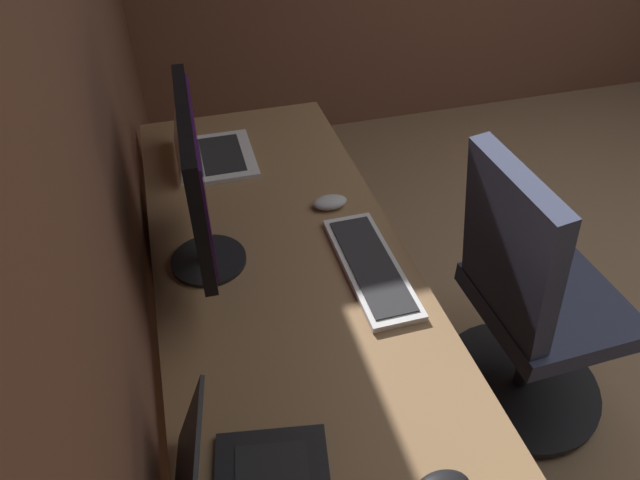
{
  "coord_description": "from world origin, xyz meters",
  "views": [
    {
      "loc": [
        -0.88,
        1.89,
        1.75
      ],
      "look_at": [
        0.03,
        1.64,
        0.95
      ],
      "focal_mm": 31.57,
      "sensor_mm": 36.0,
      "label": 1
    }
  ],
  "objects_px": {
    "laptop_left": "(206,147)",
    "office_chair": "(528,310)",
    "monitor_primary": "(196,183)",
    "drawer_pedestal": "(259,282)",
    "keyboard_main": "(371,266)",
    "mouse_spare": "(330,202)"
  },
  "relations": [
    {
      "from": "laptop_left",
      "to": "office_chair",
      "type": "bearing_deg",
      "value": -128.48
    },
    {
      "from": "laptop_left",
      "to": "office_chair",
      "type": "distance_m",
      "value": 1.15
    },
    {
      "from": "monitor_primary",
      "to": "laptop_left",
      "type": "xyz_separation_m",
      "value": [
        0.5,
        -0.06,
        -0.21
      ]
    },
    {
      "from": "drawer_pedestal",
      "to": "keyboard_main",
      "type": "relative_size",
      "value": 1.65
    },
    {
      "from": "monitor_primary",
      "to": "keyboard_main",
      "type": "distance_m",
      "value": 0.49
    },
    {
      "from": "drawer_pedestal",
      "to": "mouse_spare",
      "type": "relative_size",
      "value": 6.68
    },
    {
      "from": "monitor_primary",
      "to": "laptop_left",
      "type": "distance_m",
      "value": 0.55
    },
    {
      "from": "keyboard_main",
      "to": "laptop_left",
      "type": "bearing_deg",
      "value": 28.02
    },
    {
      "from": "drawer_pedestal",
      "to": "monitor_primary",
      "type": "distance_m",
      "value": 0.71
    },
    {
      "from": "keyboard_main",
      "to": "mouse_spare",
      "type": "xyz_separation_m",
      "value": [
        0.29,
        0.02,
        0.01
      ]
    },
    {
      "from": "drawer_pedestal",
      "to": "laptop_left",
      "type": "xyz_separation_m",
      "value": [
        0.23,
        0.1,
        0.43
      ]
    },
    {
      "from": "drawer_pedestal",
      "to": "mouse_spare",
      "type": "bearing_deg",
      "value": -120.97
    },
    {
      "from": "laptop_left",
      "to": "keyboard_main",
      "type": "relative_size",
      "value": 0.71
    },
    {
      "from": "mouse_spare",
      "to": "office_chair",
      "type": "xyz_separation_m",
      "value": [
        -0.33,
        -0.55,
        -0.29
      ]
    },
    {
      "from": "monitor_primary",
      "to": "keyboard_main",
      "type": "bearing_deg",
      "value": -109.83
    },
    {
      "from": "monitor_primary",
      "to": "keyboard_main",
      "type": "relative_size",
      "value": 1.15
    },
    {
      "from": "drawer_pedestal",
      "to": "keyboard_main",
      "type": "height_order",
      "value": "keyboard_main"
    },
    {
      "from": "laptop_left",
      "to": "keyboard_main",
      "type": "xyz_separation_m",
      "value": [
        -0.65,
        -0.35,
        -0.04
      ]
    },
    {
      "from": "office_chair",
      "to": "drawer_pedestal",
      "type": "bearing_deg",
      "value": 58.96
    },
    {
      "from": "laptop_left",
      "to": "office_chair",
      "type": "height_order",
      "value": "office_chair"
    },
    {
      "from": "monitor_primary",
      "to": "keyboard_main",
      "type": "xyz_separation_m",
      "value": [
        -0.15,
        -0.4,
        -0.25
      ]
    },
    {
      "from": "keyboard_main",
      "to": "office_chair",
      "type": "distance_m",
      "value": 0.59
    }
  ]
}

